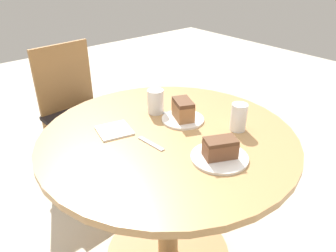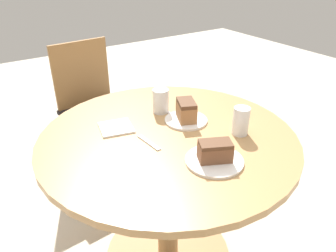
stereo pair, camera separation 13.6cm
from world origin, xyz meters
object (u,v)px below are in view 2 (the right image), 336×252
(cake_slice_near, at_px, (186,110))
(plate_near, at_px, (186,120))
(glass_lemonade, at_px, (241,122))
(chair, at_px, (93,107))
(cake_slice_far, at_px, (215,151))
(glass_water, at_px, (161,102))
(plate_far, at_px, (214,161))

(cake_slice_near, bearing_deg, plate_near, 0.00)
(glass_lemonade, bearing_deg, chair, 101.31)
(cake_slice_far, xyz_separation_m, glass_water, (0.06, 0.46, 0.00))
(plate_near, distance_m, cake_slice_near, 0.05)
(plate_far, xyz_separation_m, cake_slice_far, (0.00, 0.00, 0.04))
(cake_slice_near, bearing_deg, glass_lemonade, -60.79)
(glass_lemonade, bearing_deg, plate_near, 119.21)
(chair, distance_m, glass_water, 0.83)
(plate_near, height_order, cake_slice_far, cake_slice_far)
(plate_near, xyz_separation_m, glass_lemonade, (0.12, -0.22, 0.05))
(cake_slice_far, relative_size, glass_water, 1.21)
(chair, height_order, cake_slice_near, chair)
(plate_far, relative_size, cake_slice_far, 1.56)
(chair, relative_size, cake_slice_far, 6.51)
(chair, relative_size, glass_lemonade, 7.47)
(chair, height_order, glass_water, chair)
(chair, bearing_deg, cake_slice_far, -93.86)
(cake_slice_near, xyz_separation_m, cake_slice_far, (-0.10, -0.32, -0.01))
(plate_far, bearing_deg, cake_slice_far, 0.00)
(chair, height_order, cake_slice_far, chair)
(glass_lemonade, xyz_separation_m, glass_water, (-0.16, 0.36, -0.00))
(chair, bearing_deg, glass_water, -89.28)
(plate_near, relative_size, glass_water, 1.69)
(plate_far, bearing_deg, glass_water, 82.40)
(cake_slice_near, relative_size, glass_water, 1.19)
(chair, xyz_separation_m, cake_slice_far, (-0.00, -1.23, 0.31))
(chair, bearing_deg, cake_slice_near, -87.30)
(cake_slice_near, xyz_separation_m, glass_water, (-0.04, 0.14, -0.00))
(cake_slice_far, distance_m, glass_water, 0.47)
(glass_water, bearing_deg, plate_far, -97.60)
(chair, relative_size, cake_slice_near, 6.60)
(plate_near, xyz_separation_m, cake_slice_far, (-0.10, -0.32, 0.04))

